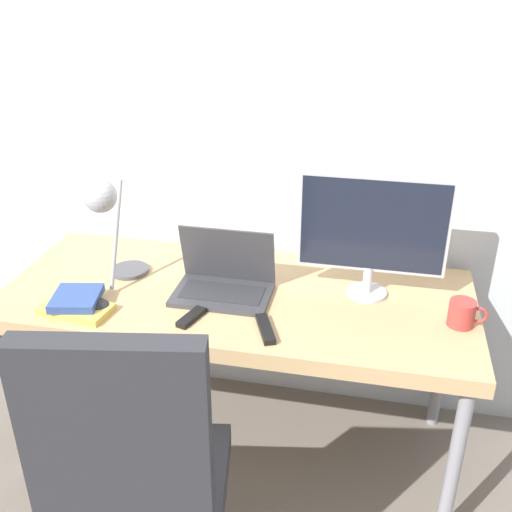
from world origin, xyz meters
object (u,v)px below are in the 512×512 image
at_px(desk_lamp, 107,212).
at_px(book_stack, 76,304).
at_px(office_chair, 134,475).
at_px(laptop, 224,281).
at_px(monitor, 373,229).
at_px(game_controller, 91,305).
at_px(mug, 463,313).

xyz_separation_m(desk_lamp, book_stack, (-0.07, -0.17, -0.29)).
distance_m(desk_lamp, office_chair, 0.93).
height_order(laptop, book_stack, laptop).
bearing_deg(office_chair, book_stack, 127.82).
distance_m(monitor, office_chair, 1.14).
bearing_deg(book_stack, laptop, 25.37).
bearing_deg(book_stack, monitor, 18.43).
bearing_deg(game_controller, laptop, 26.81).
height_order(mug, game_controller, mug).
height_order(book_stack, game_controller, book_stack).
height_order(monitor, book_stack, monitor).
bearing_deg(desk_lamp, book_stack, -113.07).
distance_m(desk_lamp, book_stack, 0.34).
distance_m(laptop, book_stack, 0.54).
height_order(desk_lamp, game_controller, desk_lamp).
height_order(monitor, game_controller, monitor).
bearing_deg(mug, game_controller, -172.27).
bearing_deg(laptop, desk_lamp, -171.82).
bearing_deg(game_controller, monitor, 18.77).
bearing_deg(desk_lamp, monitor, 10.04).
relative_size(laptop, mug, 2.72).
bearing_deg(office_chair, laptop, 86.36).
relative_size(monitor, office_chair, 0.48).
relative_size(book_stack, game_controller, 1.92).
bearing_deg(game_controller, mug, 7.73).
height_order(monitor, office_chair, monitor).
xyz_separation_m(office_chair, book_stack, (-0.44, 0.56, 0.16)).
relative_size(desk_lamp, game_controller, 3.25).
distance_m(monitor, mug, 0.42).
bearing_deg(mug, book_stack, -172.10).
xyz_separation_m(desk_lamp, mug, (1.27, 0.01, -0.27)).
distance_m(monitor, book_stack, 1.09).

